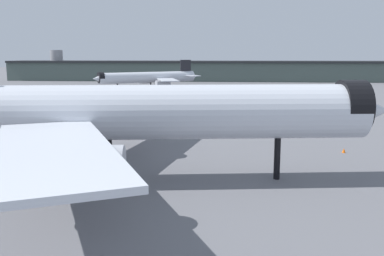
{
  "coord_description": "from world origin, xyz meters",
  "views": [
    {
      "loc": [
        13.71,
        -51.49,
        15.45
      ],
      "look_at": [
        11.46,
        -1.01,
        6.57
      ],
      "focal_mm": 39.51,
      "sensor_mm": 36.0,
      "label": 1
    }
  ],
  "objects": [
    {
      "name": "ground",
      "position": [
        0.0,
        0.0,
        0.0
      ],
      "size": [
        900.0,
        900.0,
        0.0
      ],
      "primitive_type": "plane",
      "color": "slate"
    },
    {
      "name": "airliner_near_gate",
      "position": [
        3.41,
        -1.77,
        8.4
      ],
      "size": [
        65.58,
        59.53,
        19.07
      ],
      "rotation": [
        0.0,
        0.0,
        0.09
      ],
      "color": "silver",
      "rests_on": "ground"
    },
    {
      "name": "airliner_far_taxiway",
      "position": [
        -12.38,
        126.03,
        5.7
      ],
      "size": [
        43.49,
        38.96,
        12.94
      ],
      "rotation": [
        0.0,
        0.0,
        3.7
      ],
      "color": "silver",
      "rests_on": "ground"
    },
    {
      "name": "terminal_building",
      "position": [
        11.83,
        196.97,
        5.88
      ],
      "size": [
        237.96,
        31.99,
        17.78
      ],
      "rotation": [
        0.0,
        0.0,
        -0.04
      ],
      "color": "#475651",
      "rests_on": "ground"
    },
    {
      "name": "traffic_cone_near_nose",
      "position": [
        34.87,
        14.78,
        0.36
      ],
      "size": [
        0.57,
        0.57,
        0.72
      ],
      "primitive_type": "cone",
      "color": "#F2600C",
      "rests_on": "ground"
    }
  ]
}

